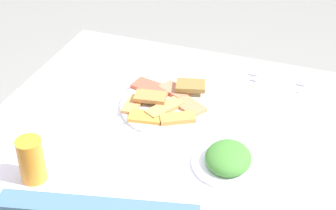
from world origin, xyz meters
name	(u,v)px	position (x,y,z in m)	size (l,w,h in m)	color
dining_table	(167,139)	(0.00, 0.00, 0.63)	(1.02, 0.88, 0.72)	white
pide_platter	(169,103)	(0.01, -0.06, 0.73)	(0.31, 0.31, 0.04)	white
salad_plate_greens	(228,159)	(-0.23, 0.15, 0.74)	(0.19, 0.19, 0.06)	white
soda_can	(31,160)	(0.23, 0.36, 0.78)	(0.07, 0.07, 0.12)	orange
paper_napkin	(275,82)	(-0.27, -0.31, 0.72)	(0.13, 0.13, 0.00)	white
fork	(277,79)	(-0.27, -0.32, 0.72)	(0.19, 0.01, 0.01)	silver
spoon	(275,84)	(-0.27, -0.29, 0.72)	(0.17, 0.02, 0.01)	silver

